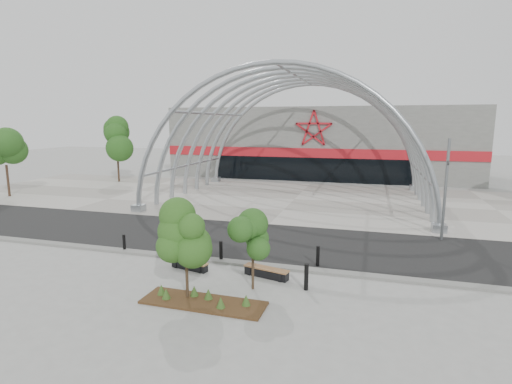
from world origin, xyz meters
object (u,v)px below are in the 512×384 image
at_px(street_tree_1, 253,234).
at_px(bollard_2, 204,246).
at_px(street_tree_0, 186,234).
at_px(bench_1, 266,272).
at_px(bench_0, 190,265).
at_px(signal_pole, 446,188).

relative_size(street_tree_1, bollard_2, 2.97).
bearing_deg(street_tree_1, street_tree_0, -143.65).
xyz_separation_m(street_tree_1, bench_1, (0.20, 1.31, -2.01)).
xyz_separation_m(bench_1, bollard_2, (-3.54, 1.68, 0.32)).
xyz_separation_m(street_tree_1, bench_0, (-3.27, 1.23, -2.03)).
xyz_separation_m(street_tree_1, bollard_2, (-3.34, 2.98, -1.69)).
bearing_deg(street_tree_0, bollard_2, 105.98).
bearing_deg(signal_pole, street_tree_1, -131.46).
xyz_separation_m(signal_pole, bench_1, (-7.89, -7.85, -2.70)).
xyz_separation_m(signal_pole, street_tree_1, (-8.09, -9.16, -0.69)).
height_order(street_tree_1, bollard_2, street_tree_1).
height_order(signal_pole, bollard_2, signal_pole).
height_order(signal_pole, bench_0, signal_pole).
bearing_deg(signal_pole, bench_1, -135.14).
bearing_deg(bollard_2, bench_0, -87.87).
bearing_deg(bench_0, bollard_2, 92.13).
distance_m(signal_pole, bench_0, 14.12).
distance_m(signal_pole, street_tree_0, 14.73).
height_order(bench_0, bench_1, bench_1).
xyz_separation_m(bench_0, bench_1, (3.47, 0.08, 0.02)).
relative_size(signal_pole, street_tree_1, 1.80).
bearing_deg(bollard_2, bench_1, -25.39).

